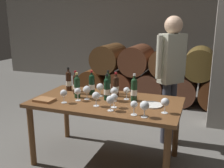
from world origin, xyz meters
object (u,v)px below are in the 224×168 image
at_px(wine_glass_3, 111,100).
at_px(wine_bottle_4, 108,83).
at_px(dining_table, 106,108).
at_px(serving_plate, 152,105).
at_px(wine_glass_0, 87,90).
at_px(wine_glass_5, 78,92).
at_px(wine_bottle_2, 77,87).
at_px(wine_glass_7, 100,87).
at_px(wine_bottle_6, 107,89).
at_px(wine_glass_2, 114,98).
at_px(wine_glass_9, 134,105).
at_px(sommelier_presenting, 171,68).
at_px(wine_glass_6, 127,91).
at_px(tasting_notebook, 44,100).
at_px(wine_glass_10, 114,91).
at_px(wine_glass_4, 145,106).
at_px(wine_bottle_1, 76,84).
at_px(wine_bottle_0, 134,89).
at_px(wine_glass_8, 64,94).
at_px(wine_bottle_5, 92,84).
at_px(wine_bottle_3, 116,86).
at_px(wine_bottle_7, 69,81).
at_px(wine_glass_1, 165,102).
at_px(wine_glass_11, 96,96).

bearing_deg(wine_glass_3, wine_bottle_4, 113.52).
relative_size(dining_table, serving_plate, 7.08).
bearing_deg(wine_glass_0, wine_glass_5, -132.98).
bearing_deg(wine_bottle_2, wine_glass_7, 30.89).
height_order(wine_bottle_6, wine_glass_2, wine_bottle_6).
bearing_deg(wine_glass_9, sommelier_presenting, 79.46).
bearing_deg(wine_glass_2, wine_glass_6, 82.37).
bearing_deg(wine_bottle_4, tasting_notebook, -134.83).
relative_size(wine_glass_0, wine_glass_10, 0.99).
height_order(wine_bottle_4, tasting_notebook, wine_bottle_4).
relative_size(wine_bottle_4, wine_glass_6, 1.98).
distance_m(dining_table, wine_glass_4, 0.67).
relative_size(wine_glass_6, serving_plate, 0.62).
distance_m(wine_bottle_1, wine_glass_10, 0.57).
distance_m(wine_bottle_0, wine_bottle_6, 0.31).
height_order(wine_glass_5, tasting_notebook, wine_glass_5).
xyz_separation_m(wine_bottle_1, wine_glass_3, (0.63, -0.43, -0.01)).
relative_size(wine_glass_0, wine_glass_3, 1.01).
height_order(wine_glass_0, wine_glass_8, wine_glass_0).
bearing_deg(wine_bottle_1, wine_glass_5, -57.49).
height_order(wine_bottle_2, wine_glass_7, wine_bottle_2).
bearing_deg(wine_bottle_6, wine_bottle_5, 149.93).
distance_m(wine_bottle_3, wine_glass_2, 0.42).
bearing_deg(sommelier_presenting, wine_glass_10, -125.85).
distance_m(dining_table, sommelier_presenting, 1.04).
xyz_separation_m(wine_bottle_1, wine_glass_5, (0.16, -0.25, -0.02)).
height_order(wine_bottle_6, serving_plate, wine_bottle_6).
bearing_deg(wine_bottle_5, wine_bottle_4, 35.07).
relative_size(dining_table, wine_glass_0, 10.43).
xyz_separation_m(wine_bottle_7, wine_glass_10, (0.71, -0.22, -0.02)).
bearing_deg(wine_glass_2, dining_table, 131.43).
bearing_deg(wine_glass_1, wine_bottle_1, 165.19).
xyz_separation_m(wine_bottle_1, wine_glass_9, (0.88, -0.46, -0.02)).
relative_size(wine_glass_2, wine_glass_9, 1.06).
xyz_separation_m(dining_table, wine_bottle_3, (0.05, 0.21, 0.22)).
relative_size(wine_bottle_5, wine_glass_3, 1.87).
bearing_deg(wine_bottle_7, wine_glass_1, -17.06).
xyz_separation_m(wine_glass_5, wine_glass_10, (0.40, 0.13, 0.01)).
distance_m(wine_bottle_6, wine_glass_4, 0.65).
xyz_separation_m(wine_glass_3, wine_glass_9, (0.26, -0.03, -0.01)).
height_order(wine_bottle_5, wine_glass_2, wine_bottle_5).
bearing_deg(wine_glass_6, wine_glass_11, -125.31).
bearing_deg(wine_glass_7, wine_glass_6, -1.53).
bearing_deg(wine_glass_4, wine_bottle_4, 133.77).
distance_m(wine_bottle_7, wine_glass_11, 0.74).
bearing_deg(wine_bottle_0, wine_glass_4, -63.22).
relative_size(dining_table, wine_glass_11, 10.70).
bearing_deg(wine_glass_10, dining_table, -168.62).
height_order(wine_bottle_4, wine_glass_2, wine_bottle_4).
bearing_deg(wine_bottle_7, wine_glass_0, -34.10).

